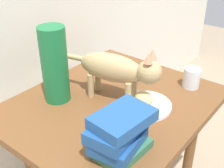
# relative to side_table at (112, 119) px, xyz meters

# --- Properties ---
(side_table) EXTENTS (0.80, 0.67, 0.62)m
(side_table) POSITION_rel_side_table_xyz_m (0.00, 0.00, 0.00)
(side_table) COLOR brown
(side_table) RESTS_ON ground
(plate) EXTENTS (0.20, 0.20, 0.01)m
(plate) POSITION_rel_side_table_xyz_m (0.05, -0.12, 0.09)
(plate) COLOR white
(plate) RESTS_ON side_table
(bread_roll) EXTENTS (0.09, 0.10, 0.05)m
(bread_roll) POSITION_rel_side_table_xyz_m (0.04, -0.12, 0.12)
(bread_roll) COLOR #E0BC7A
(bread_roll) RESTS_ON plate
(cat) EXTENTS (0.15, 0.47, 0.23)m
(cat) POSITION_rel_side_table_xyz_m (0.03, -0.01, 0.22)
(cat) COLOR tan
(cat) RESTS_ON side_table
(book_stack) EXTENTS (0.20, 0.15, 0.14)m
(book_stack) POSITION_rel_side_table_xyz_m (-0.21, -0.19, 0.16)
(book_stack) COLOR #336B4C
(book_stack) RESTS_ON side_table
(green_vase) EXTENTS (0.10, 0.10, 0.30)m
(green_vase) POSITION_rel_side_table_xyz_m (-0.11, 0.18, 0.23)
(green_vase) COLOR #196B38
(green_vase) RESTS_ON side_table
(candle_jar) EXTENTS (0.07, 0.07, 0.08)m
(candle_jar) POSITION_rel_side_table_xyz_m (0.30, -0.19, 0.12)
(candle_jar) COLOR silver
(candle_jar) RESTS_ON side_table
(tv_remote) EXTENTS (0.15, 0.12, 0.02)m
(tv_remote) POSITION_rel_side_table_xyz_m (0.22, 0.03, 0.09)
(tv_remote) COLOR black
(tv_remote) RESTS_ON side_table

